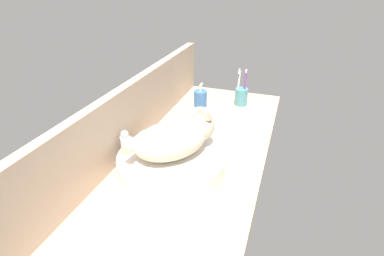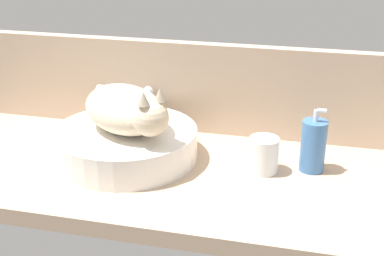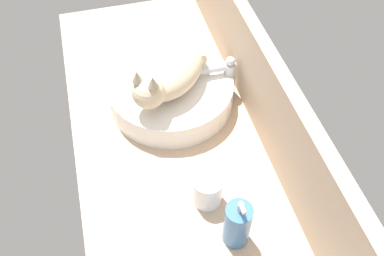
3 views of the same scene
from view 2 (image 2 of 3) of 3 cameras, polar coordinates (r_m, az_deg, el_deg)
ground_plane at (r=132.17cm, az=-0.96°, el=-5.20°), size 136.11×53.64×4.00cm
backsplash_panel at (r=148.74cm, az=1.44°, el=4.25°), size 136.11×3.60×25.40cm
sink_basin at (r=136.28cm, az=-7.04°, el=-1.68°), size 36.04×36.04×7.92cm
cat at (r=131.48cm, az=-6.91°, el=1.98°), size 30.10×29.03×14.00cm
faucet at (r=148.99cm, az=-4.78°, el=2.00°), size 3.60×11.82×13.60cm
soap_dispenser at (r=131.48cm, az=12.80°, el=-1.84°), size 6.09×6.09×16.09cm
water_glass at (r=129.95cm, az=7.63°, el=-3.10°), size 7.34×7.34×8.68cm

